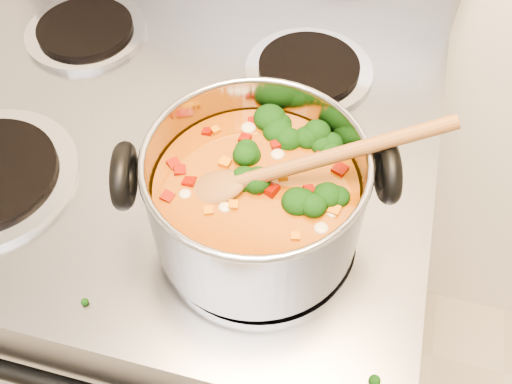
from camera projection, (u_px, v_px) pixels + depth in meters
The scene contains 4 objects.
electric_range at pixel (191, 273), 1.17m from camera, with size 0.77×0.70×1.08m.
stockpot at pixel (256, 198), 0.63m from camera, with size 0.30×0.24×0.15m.
wooden_spoon at pixel (273, 172), 0.60m from camera, with size 0.28×0.13×0.10m.
cooktop_crumbs at pixel (285, 173), 0.74m from camera, with size 0.30×0.28×0.01m.
Camera 1 is at (0.24, 0.65, 1.51)m, focal length 40.00 mm.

